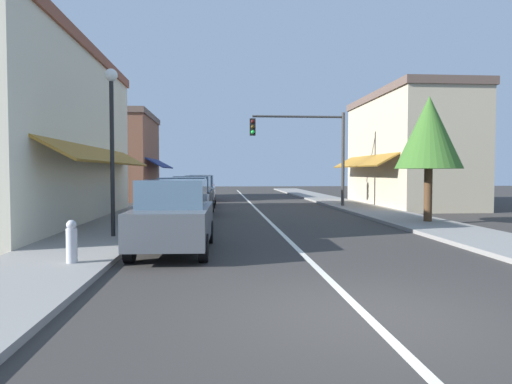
{
  "coord_description": "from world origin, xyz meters",
  "views": [
    {
      "loc": [
        -1.99,
        -6.11,
        1.95
      ],
      "look_at": [
        -0.23,
        15.83,
        1.01
      ],
      "focal_mm": 32.59,
      "sensor_mm": 36.0,
      "label": 1
    }
  ],
  "objects_px": {
    "traffic_signal_mast_arm": "(309,142)",
    "parked_car_distant_left": "(202,188)",
    "parked_car_far_left": "(200,191)",
    "fire_hydrant": "(72,242)",
    "parked_car_second_left": "(183,203)",
    "street_lamp_left_near": "(112,125)",
    "parked_car_nearest_left": "(174,216)",
    "parked_car_third_left": "(193,196)",
    "tree_right_near": "(429,133)"
  },
  "relations": [
    {
      "from": "parked_car_second_left",
      "to": "tree_right_near",
      "type": "xyz_separation_m",
      "value": [
        9.01,
        0.62,
        2.52
      ]
    },
    {
      "from": "traffic_signal_mast_arm",
      "to": "street_lamp_left_near",
      "type": "relative_size",
      "value": 1.07
    },
    {
      "from": "parked_car_nearest_left",
      "to": "traffic_signal_mast_arm",
      "type": "distance_m",
      "value": 15.06
    },
    {
      "from": "parked_car_far_left",
      "to": "tree_right_near",
      "type": "xyz_separation_m",
      "value": [
        8.87,
        -9.81,
        2.52
      ]
    },
    {
      "from": "parked_car_nearest_left",
      "to": "parked_car_third_left",
      "type": "relative_size",
      "value": 1.0
    },
    {
      "from": "parked_car_second_left",
      "to": "street_lamp_left_near",
      "type": "relative_size",
      "value": 0.84
    },
    {
      "from": "parked_car_far_left",
      "to": "street_lamp_left_near",
      "type": "bearing_deg",
      "value": -97.7
    },
    {
      "from": "parked_car_nearest_left",
      "to": "tree_right_near",
      "type": "height_order",
      "value": "tree_right_near"
    },
    {
      "from": "parked_car_third_left",
      "to": "parked_car_distant_left",
      "type": "relative_size",
      "value": 1.01
    },
    {
      "from": "parked_car_nearest_left",
      "to": "parked_car_far_left",
      "type": "height_order",
      "value": "same"
    },
    {
      "from": "traffic_signal_mast_arm",
      "to": "tree_right_near",
      "type": "bearing_deg",
      "value": -70.67
    },
    {
      "from": "traffic_signal_mast_arm",
      "to": "fire_hydrant",
      "type": "relative_size",
      "value": 6.0
    },
    {
      "from": "parked_car_third_left",
      "to": "parked_car_far_left",
      "type": "bearing_deg",
      "value": 90.59
    },
    {
      "from": "parked_car_second_left",
      "to": "parked_car_third_left",
      "type": "xyz_separation_m",
      "value": [
        0.04,
        5.11,
        0.0
      ]
    },
    {
      "from": "parked_car_far_left",
      "to": "traffic_signal_mast_arm",
      "type": "distance_m",
      "value": 6.76
    },
    {
      "from": "parked_car_second_left",
      "to": "parked_car_distant_left",
      "type": "relative_size",
      "value": 1.0
    },
    {
      "from": "parked_car_distant_left",
      "to": "street_lamp_left_near",
      "type": "bearing_deg",
      "value": -96.46
    },
    {
      "from": "parked_car_second_left",
      "to": "parked_car_third_left",
      "type": "bearing_deg",
      "value": 89.24
    },
    {
      "from": "parked_car_nearest_left",
      "to": "fire_hydrant",
      "type": "xyz_separation_m",
      "value": [
        -1.88,
        -1.81,
        -0.33
      ]
    },
    {
      "from": "parked_car_far_left",
      "to": "street_lamp_left_near",
      "type": "xyz_separation_m",
      "value": [
        -1.95,
        -13.0,
        2.4
      ]
    },
    {
      "from": "traffic_signal_mast_arm",
      "to": "parked_car_far_left",
      "type": "bearing_deg",
      "value": 165.15
    },
    {
      "from": "parked_car_far_left",
      "to": "fire_hydrant",
      "type": "height_order",
      "value": "parked_car_far_left"
    },
    {
      "from": "parked_car_far_left",
      "to": "fire_hydrant",
      "type": "bearing_deg",
      "value": -95.54
    },
    {
      "from": "parked_car_second_left",
      "to": "parked_car_distant_left",
      "type": "distance_m",
      "value": 15.99
    },
    {
      "from": "parked_car_second_left",
      "to": "parked_car_distant_left",
      "type": "bearing_deg",
      "value": 89.5
    },
    {
      "from": "parked_car_far_left",
      "to": "parked_car_distant_left",
      "type": "xyz_separation_m",
      "value": [
        -0.09,
        5.56,
        0.0
      ]
    },
    {
      "from": "parked_car_far_left",
      "to": "fire_hydrant",
      "type": "relative_size",
      "value": 4.74
    },
    {
      "from": "tree_right_near",
      "to": "fire_hydrant",
      "type": "height_order",
      "value": "tree_right_near"
    },
    {
      "from": "street_lamp_left_near",
      "to": "parked_car_distant_left",
      "type": "bearing_deg",
      "value": 84.29
    },
    {
      "from": "parked_car_far_left",
      "to": "parked_car_distant_left",
      "type": "distance_m",
      "value": 5.56
    },
    {
      "from": "parked_car_nearest_left",
      "to": "fire_hydrant",
      "type": "height_order",
      "value": "parked_car_nearest_left"
    },
    {
      "from": "parked_car_second_left",
      "to": "parked_car_distant_left",
      "type": "height_order",
      "value": "same"
    },
    {
      "from": "fire_hydrant",
      "to": "parked_car_distant_left",
      "type": "bearing_deg",
      "value": 85.44
    },
    {
      "from": "parked_car_third_left",
      "to": "traffic_signal_mast_arm",
      "type": "distance_m",
      "value": 7.64
    },
    {
      "from": "traffic_signal_mast_arm",
      "to": "parked_car_distant_left",
      "type": "bearing_deg",
      "value": 130.36
    },
    {
      "from": "traffic_signal_mast_arm",
      "to": "fire_hydrant",
      "type": "xyz_separation_m",
      "value": [
        -7.87,
        -15.36,
        -3.04
      ]
    },
    {
      "from": "parked_car_third_left",
      "to": "parked_car_distant_left",
      "type": "bearing_deg",
      "value": 91.61
    },
    {
      "from": "parked_car_second_left",
      "to": "street_lamp_left_near",
      "type": "distance_m",
      "value": 3.96
    },
    {
      "from": "parked_car_third_left",
      "to": "traffic_signal_mast_arm",
      "type": "relative_size",
      "value": 0.79
    },
    {
      "from": "parked_car_second_left",
      "to": "parked_car_far_left",
      "type": "height_order",
      "value": "same"
    },
    {
      "from": "parked_car_nearest_left",
      "to": "parked_car_second_left",
      "type": "xyz_separation_m",
      "value": [
        -0.13,
        4.71,
        0.0
      ]
    },
    {
      "from": "parked_car_second_left",
      "to": "parked_car_far_left",
      "type": "bearing_deg",
      "value": 88.91
    },
    {
      "from": "parked_car_third_left",
      "to": "street_lamp_left_near",
      "type": "height_order",
      "value": "street_lamp_left_near"
    },
    {
      "from": "parked_car_second_left",
      "to": "traffic_signal_mast_arm",
      "type": "height_order",
      "value": "traffic_signal_mast_arm"
    },
    {
      "from": "tree_right_near",
      "to": "street_lamp_left_near",
      "type": "bearing_deg",
      "value": -163.54
    },
    {
      "from": "parked_car_nearest_left",
      "to": "tree_right_near",
      "type": "relative_size",
      "value": 0.87
    },
    {
      "from": "parked_car_nearest_left",
      "to": "parked_car_far_left",
      "type": "distance_m",
      "value": 15.14
    },
    {
      "from": "parked_car_nearest_left",
      "to": "parked_car_distant_left",
      "type": "bearing_deg",
      "value": 91.66
    },
    {
      "from": "parked_car_third_left",
      "to": "traffic_signal_mast_arm",
      "type": "height_order",
      "value": "traffic_signal_mast_arm"
    },
    {
      "from": "parked_car_third_left",
      "to": "street_lamp_left_near",
      "type": "xyz_separation_m",
      "value": [
        -1.85,
        -7.69,
        2.4
      ]
    }
  ]
}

